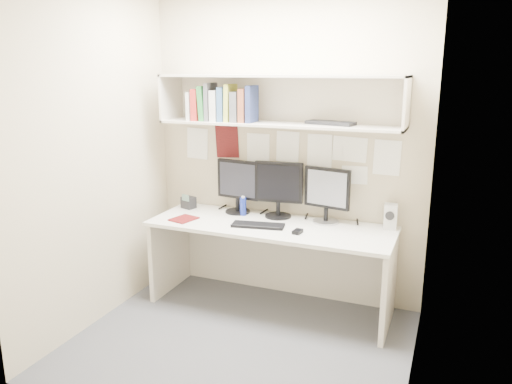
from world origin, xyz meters
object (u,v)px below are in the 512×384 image
at_px(speaker, 390,216).
at_px(maroon_notebook, 184,219).
at_px(desk_phone, 188,202).
at_px(monitor_left, 238,184).
at_px(monitor_right, 327,193).
at_px(keyboard, 258,225).
at_px(monitor_center, 279,187).
at_px(desk, 271,265).

bearing_deg(speaker, maroon_notebook, -171.69).
xyz_separation_m(speaker, desk_phone, (-1.78, -0.07, -0.05)).
height_order(monitor_left, monitor_right, monitor_left).
distance_m(speaker, maroon_notebook, 1.69).
bearing_deg(maroon_notebook, speaker, 28.02).
bearing_deg(monitor_left, keyboard, -38.67).
bearing_deg(maroon_notebook, monitor_right, 32.91).
distance_m(monitor_center, monitor_right, 0.42).
xyz_separation_m(desk, monitor_center, (-0.01, 0.22, 0.62)).
xyz_separation_m(monitor_center, desk_phone, (-0.85, -0.05, -0.21)).
distance_m(monitor_center, desk_phone, 0.88).
bearing_deg(keyboard, monitor_right, 23.98).
distance_m(desk, keyboard, 0.39).
xyz_separation_m(monitor_left, desk_phone, (-0.47, -0.05, -0.20)).
bearing_deg(monitor_center, monitor_right, -6.56).
height_order(speaker, desk_phone, speaker).
xyz_separation_m(monitor_right, maroon_notebook, (-1.13, -0.38, -0.24)).
relative_size(monitor_left, speaker, 2.32).
height_order(monitor_right, keyboard, monitor_right).
distance_m(monitor_center, maroon_notebook, 0.84).
xyz_separation_m(monitor_right, keyboard, (-0.48, -0.32, -0.24)).
height_order(maroon_notebook, desk_phone, desk_phone).
height_order(monitor_center, desk_phone, monitor_center).
relative_size(monitor_center, keyboard, 1.14).
relative_size(keyboard, maroon_notebook, 1.99).
distance_m(keyboard, desk_phone, 0.84).
bearing_deg(speaker, desk_phone, 176.91).
bearing_deg(speaker, monitor_center, 175.88).
distance_m(desk, desk_phone, 0.97).
bearing_deg(keyboard, monitor_left, 124.59).
relative_size(desk, desk_phone, 14.52).
distance_m(monitor_center, keyboard, 0.41).
height_order(monitor_center, speaker, monitor_center).
xyz_separation_m(monitor_center, speaker, (0.93, 0.02, -0.16)).
bearing_deg(speaker, keyboard, -166.30).
relative_size(speaker, maroon_notebook, 0.95).
xyz_separation_m(monitor_left, speaker, (1.31, 0.02, -0.15)).
distance_m(desk, monitor_center, 0.66).
relative_size(monitor_left, desk_phone, 3.38).
bearing_deg(desk_phone, speaker, 20.19).
xyz_separation_m(keyboard, desk_phone, (-0.79, 0.27, 0.04)).
height_order(desk, monitor_right, monitor_right).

